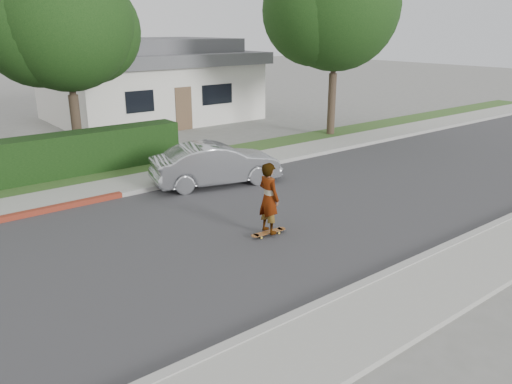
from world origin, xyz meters
TOP-DOWN VIEW (x-y plane):
  - ground at (0.00, 0.00)m, footprint 120.00×120.00m
  - road at (0.00, 0.00)m, footprint 60.00×8.00m
  - curb_near at (0.00, -4.10)m, footprint 60.00×0.20m
  - sidewalk_near at (0.00, -5.00)m, footprint 60.00×1.60m
  - curb_far at (0.00, 4.10)m, footprint 60.00×0.20m
  - sidewalk_far at (0.00, 5.00)m, footprint 60.00×1.60m
  - planting_strip at (0.00, 6.60)m, footprint 60.00×1.60m
  - tree_center at (1.49, 9.19)m, footprint 5.66×4.84m
  - tree_right at (12.49, 6.69)m, footprint 6.32×5.60m
  - house at (8.00, 16.00)m, footprint 10.60×8.60m
  - skateboard at (2.65, -0.91)m, footprint 0.99×0.27m
  - skateboarder at (2.65, -0.91)m, footprint 0.43×0.65m
  - car_silver at (4.00, 3.41)m, footprint 4.35×2.41m

SIDE VIEW (x-z plane):
  - ground at x=0.00m, z-range 0.00..0.00m
  - road at x=0.00m, z-range 0.00..0.01m
  - planting_strip at x=0.00m, z-range 0.00..0.10m
  - sidewalk_near at x=0.00m, z-range 0.00..0.12m
  - sidewalk_far at x=0.00m, z-range 0.00..0.12m
  - curb_near at x=0.00m, z-range 0.00..0.15m
  - curb_far at x=0.00m, z-range 0.00..0.15m
  - skateboard at x=2.65m, z-range 0.04..0.13m
  - car_silver at x=4.00m, z-range 0.00..1.36m
  - skateboarder at x=2.65m, z-range 0.10..1.85m
  - house at x=8.00m, z-range -0.05..4.25m
  - tree_center at x=1.49m, z-range 1.18..8.62m
  - tree_right at x=12.49m, z-range 1.35..9.91m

